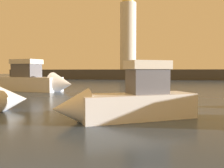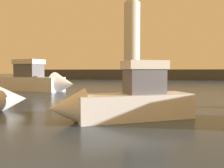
# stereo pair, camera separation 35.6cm
# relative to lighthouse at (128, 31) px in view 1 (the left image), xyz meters

# --- Properties ---
(ground_plane) EXTENTS (220.00, 220.00, 0.00)m
(ground_plane) POSITION_rel_lighthouse_xyz_m (4.58, -27.54, -11.26)
(ground_plane) COLOR #2D3D51
(breakwater) EXTENTS (66.70, 6.73, 2.29)m
(breakwater) POSITION_rel_lighthouse_xyz_m (4.58, 0.00, -10.12)
(breakwater) COLOR #423F3D
(breakwater) RESTS_ON ground_plane
(lighthouse) EXTENTS (3.76, 3.76, 18.95)m
(lighthouse) POSITION_rel_lighthouse_xyz_m (0.00, 0.00, 0.00)
(lighthouse) COLOR silver
(lighthouse) RESTS_ON breakwater
(motorboat_0) EXTENTS (8.19, 3.77, 3.51)m
(motorboat_0) POSITION_rel_lighthouse_xyz_m (-5.01, -34.76, -10.21)
(motorboat_0) COLOR white
(motorboat_0) RESTS_ON ground_plane
(motorboat_2) EXTENTS (5.96, 4.28, 2.63)m
(motorboat_2) POSITION_rel_lighthouse_xyz_m (5.26, -47.07, -10.50)
(motorboat_2) COLOR white
(motorboat_2) RESTS_ON ground_plane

